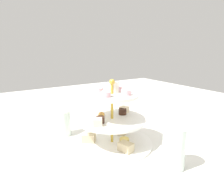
% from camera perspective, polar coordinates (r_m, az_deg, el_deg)
% --- Properties ---
extents(ground_plane, '(2.40, 2.40, 0.00)m').
position_cam_1_polar(ground_plane, '(0.80, -0.00, -12.94)').
color(ground_plane, silver).
extents(tiered_serving_stand, '(0.30, 0.30, 0.25)m').
position_cam_1_polar(tiered_serving_stand, '(0.77, 0.02, -7.70)').
color(tiered_serving_stand, white).
rests_on(tiered_serving_stand, ground_plane).
extents(water_glass_tall_right, '(0.07, 0.07, 0.13)m').
position_cam_1_polar(water_glass_tall_right, '(0.66, 16.47, -13.35)').
color(water_glass_tall_right, silver).
rests_on(water_glass_tall_right, ground_plane).
extents(water_glass_short_left, '(0.06, 0.06, 0.08)m').
position_cam_1_polar(water_glass_short_left, '(1.01, -2.35, -4.96)').
color(water_glass_short_left, silver).
rests_on(water_glass_short_left, ground_plane).
extents(teacup_with_saucer, '(0.09, 0.09, 0.05)m').
position_cam_1_polar(teacup_with_saucer, '(1.01, 5.13, -5.76)').
color(teacup_with_saucer, white).
rests_on(teacup_with_saucer, ground_plane).
extents(butter_knife_left, '(0.07, 0.16, 0.00)m').
position_cam_1_polar(butter_knife_left, '(0.61, -15.04, -22.90)').
color(butter_knife_left, silver).
rests_on(butter_knife_left, ground_plane).
extents(butter_knife_right, '(0.04, 0.17, 0.00)m').
position_cam_1_polar(butter_knife_right, '(0.94, 16.57, -9.26)').
color(butter_knife_right, silver).
rests_on(butter_knife_right, ground_plane).
extents(water_glass_mid_back, '(0.06, 0.06, 0.10)m').
position_cam_1_polar(water_glass_mid_back, '(0.88, -13.10, -7.18)').
color(water_glass_mid_back, silver).
rests_on(water_glass_mid_back, ground_plane).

